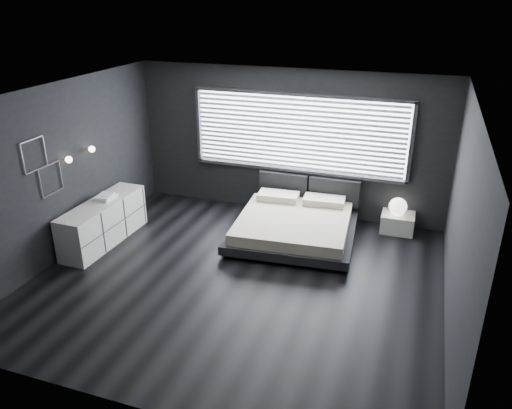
% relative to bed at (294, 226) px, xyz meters
% --- Properties ---
extents(room, '(6.04, 6.00, 2.80)m').
position_rel_bed_xyz_m(room, '(-0.45, -1.59, 1.14)').
color(room, black).
rests_on(room, ground).
extents(window, '(4.14, 0.09, 1.52)m').
position_rel_bed_xyz_m(window, '(-0.25, 1.11, 1.35)').
color(window, white).
rests_on(window, ground).
extents(headboard, '(1.96, 0.16, 0.52)m').
position_rel_bed_xyz_m(headboard, '(0.00, 1.05, 0.31)').
color(headboard, black).
rests_on(headboard, ground).
extents(sconce_near, '(0.18, 0.11, 0.11)m').
position_rel_bed_xyz_m(sconce_near, '(-3.33, -1.54, 1.34)').
color(sconce_near, silver).
rests_on(sconce_near, ground).
extents(sconce_far, '(0.18, 0.11, 0.11)m').
position_rel_bed_xyz_m(sconce_far, '(-3.33, -0.94, 1.34)').
color(sconce_far, silver).
rests_on(sconce_far, ground).
extents(wall_art_upper, '(0.01, 0.48, 0.48)m').
position_rel_bed_xyz_m(wall_art_upper, '(-3.42, -2.14, 1.59)').
color(wall_art_upper, '#47474C').
rests_on(wall_art_upper, ground).
extents(wall_art_lower, '(0.01, 0.48, 0.48)m').
position_rel_bed_xyz_m(wall_art_lower, '(-3.42, -1.89, 1.12)').
color(wall_art_lower, '#47474C').
rests_on(wall_art_lower, ground).
extents(bed, '(2.28, 2.19, 0.55)m').
position_rel_bed_xyz_m(bed, '(0.00, 0.00, 0.00)').
color(bed, black).
rests_on(bed, ground).
extents(nightstand, '(0.59, 0.50, 0.34)m').
position_rel_bed_xyz_m(nightstand, '(1.72, 0.91, -0.08)').
color(nightstand, silver).
rests_on(nightstand, ground).
extents(orb_lamp, '(0.32, 0.32, 0.32)m').
position_rel_bed_xyz_m(orb_lamp, '(1.69, 0.89, 0.25)').
color(orb_lamp, white).
rests_on(orb_lamp, nightstand).
extents(dresser, '(0.57, 1.89, 0.75)m').
position_rel_bed_xyz_m(dresser, '(-3.10, -1.18, 0.12)').
color(dresser, silver).
rests_on(dresser, ground).
extents(book_stack, '(0.30, 0.39, 0.08)m').
position_rel_bed_xyz_m(book_stack, '(-3.12, -1.03, 0.53)').
color(book_stack, white).
rests_on(book_stack, dresser).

